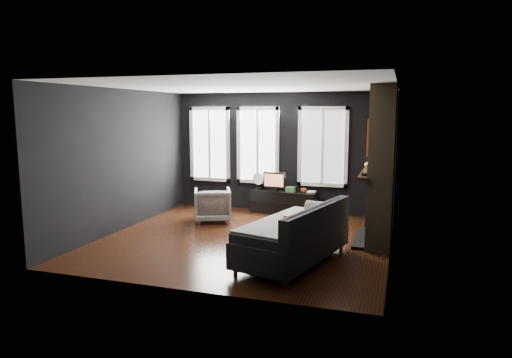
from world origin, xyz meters
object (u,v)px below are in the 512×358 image
(monitor, at_px, (274,180))
(mug, at_px, (304,190))
(media_console, at_px, (284,202))
(armchair, at_px, (212,203))
(book, at_px, (307,187))
(sofa, at_px, (293,233))
(mantel_vase, at_px, (369,164))

(monitor, relative_size, mug, 4.28)
(media_console, bearing_deg, armchair, -132.21)
(armchair, height_order, monitor, monitor)
(book, bearing_deg, sofa, -82.33)
(armchair, bearing_deg, mantel_vase, 155.32)
(monitor, bearing_deg, armchair, -126.36)
(monitor, height_order, mug, monitor)
(mug, relative_size, book, 0.51)
(armchair, bearing_deg, media_console, -161.02)
(sofa, xyz_separation_m, armchair, (-2.20, 2.05, -0.08))
(sofa, bearing_deg, mantel_vase, 79.49)
(armchair, relative_size, media_console, 0.51)
(monitor, relative_size, mantel_vase, 2.95)
(media_console, bearing_deg, sofa, -69.03)
(sofa, height_order, armchair, sofa)
(sofa, distance_m, book, 3.28)
(mantel_vase, bearing_deg, sofa, -115.02)
(sofa, xyz_separation_m, mantel_vase, (0.95, 2.04, 0.86))
(sofa, relative_size, monitor, 4.10)
(mug, relative_size, mantel_vase, 0.69)
(sofa, bearing_deg, mug, 113.63)
(armchair, height_order, mantel_vase, mantel_vase)
(sofa, distance_m, media_console, 3.37)
(media_console, xyz_separation_m, mantel_vase, (1.91, -1.19, 1.06))
(mug, bearing_deg, armchair, -146.58)
(media_console, relative_size, book, 6.23)
(sofa, relative_size, armchair, 2.81)
(book, relative_size, mantel_vase, 1.35)
(armchair, xyz_separation_m, mantel_vase, (3.15, -0.02, 0.94))
(media_console, relative_size, mug, 12.25)
(mantel_vase, bearing_deg, armchair, 179.69)
(armchair, height_order, media_console, armchair)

